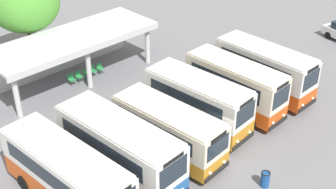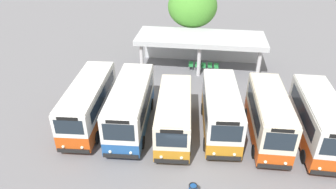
{
  "view_description": "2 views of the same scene",
  "coord_description": "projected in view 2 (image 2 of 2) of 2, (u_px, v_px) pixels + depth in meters",
  "views": [
    {
      "loc": [
        -15.95,
        -12.85,
        16.74
      ],
      "look_at": [
        1.95,
        5.73,
        1.22
      ],
      "focal_mm": 49.42,
      "sensor_mm": 36.0,
      "label": 1
    },
    {
      "loc": [
        0.76,
        -14.85,
        13.49
      ],
      "look_at": [
        -1.88,
        4.46,
        1.99
      ],
      "focal_mm": 32.57,
      "sensor_mm": 36.0,
      "label": 2
    }
  ],
  "objects": [
    {
      "name": "city_bus_far_end_green",
      "position": [
        318.0,
        119.0,
        20.08
      ],
      "size": [
        2.36,
        7.25,
        3.42
      ],
      "color": "black",
      "rests_on": "ground"
    },
    {
      "name": "city_bus_fourth_amber",
      "position": [
        221.0,
        110.0,
        21.13
      ],
      "size": [
        2.77,
        7.09,
        3.36
      ],
      "color": "black",
      "rests_on": "ground"
    },
    {
      "name": "city_bus_middle_cream",
      "position": [
        174.0,
        114.0,
        20.99
      ],
      "size": [
        2.71,
        7.13,
        3.0
      ],
      "color": "black",
      "rests_on": "ground"
    },
    {
      "name": "waiting_chair_second_from_end",
      "position": [
        197.0,
        65.0,
        30.46
      ],
      "size": [
        0.46,
        0.46,
        0.86
      ],
      "color": "slate",
      "rests_on": "ground"
    },
    {
      "name": "ground_plane",
      "position": [
        188.0,
        158.0,
        19.62
      ],
      "size": [
        180.0,
        180.0,
        0.0
      ],
      "primitive_type": "plane",
      "color": "slate"
    },
    {
      "name": "city_bus_fifth_blue",
      "position": [
        268.0,
        116.0,
        20.46
      ],
      "size": [
        2.36,
        7.0,
        3.41
      ],
      "color": "black",
      "rests_on": "ground"
    },
    {
      "name": "waiting_chair_middle_seat",
      "position": [
        204.0,
        66.0,
        30.32
      ],
      "size": [
        0.46,
        0.46,
        0.86
      ],
      "color": "slate",
      "rests_on": "ground"
    },
    {
      "name": "city_bus_nearest_orange",
      "position": [
        89.0,
        101.0,
        22.17
      ],
      "size": [
        2.73,
        8.11,
        3.23
      ],
      "color": "black",
      "rests_on": "ground"
    },
    {
      "name": "waiting_chair_end_by_column",
      "position": [
        191.0,
        65.0,
        30.54
      ],
      "size": [
        0.46,
        0.46,
        0.86
      ],
      "color": "slate",
      "rests_on": "ground"
    },
    {
      "name": "waiting_chair_fourth_seat",
      "position": [
        210.0,
        66.0,
        30.35
      ],
      "size": [
        0.46,
        0.46,
        0.86
      ],
      "color": "slate",
      "rests_on": "ground"
    },
    {
      "name": "city_bus_second_in_row",
      "position": [
        131.0,
        105.0,
        21.65
      ],
      "size": [
        2.8,
        7.94,
        3.34
      ],
      "color": "black",
      "rests_on": "ground"
    },
    {
      "name": "terminal_canopy",
      "position": [
        201.0,
        42.0,
        30.41
      ],
      "size": [
        12.43,
        4.58,
        3.4
      ],
      "color": "silver",
      "rests_on": "ground"
    },
    {
      "name": "roadside_tree_behind_canopy",
      "position": [
        192.0,
        6.0,
        32.31
      ],
      "size": [
        5.23,
        5.23,
        7.37
      ],
      "color": "brown",
      "rests_on": "ground"
    },
    {
      "name": "waiting_chair_fifth_seat",
      "position": [
        216.0,
        67.0,
        30.22
      ],
      "size": [
        0.46,
        0.46,
        0.86
      ],
      "color": "slate",
      "rests_on": "ground"
    }
  ]
}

